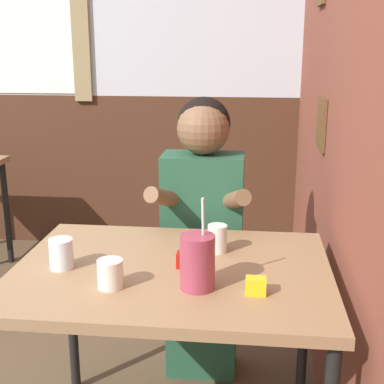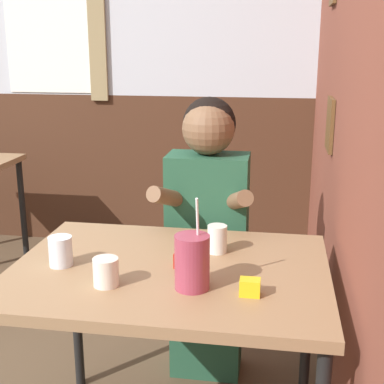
# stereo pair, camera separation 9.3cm
# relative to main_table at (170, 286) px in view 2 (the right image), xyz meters

# --- Properties ---
(brick_wall_right) EXTENTS (0.08, 4.35, 2.70)m
(brick_wall_right) POSITION_rel_main_table_xyz_m (0.60, 0.89, 0.68)
(brick_wall_right) COLOR brown
(brick_wall_right) RESTS_ON ground_plane
(back_wall) EXTENTS (5.92, 0.09, 2.70)m
(back_wall) POSITION_rel_main_table_xyz_m (-0.91, 2.10, 0.69)
(back_wall) COLOR silver
(back_wall) RESTS_ON ground_plane
(main_table) EXTENTS (1.04, 0.77, 0.74)m
(main_table) POSITION_rel_main_table_xyz_m (0.00, 0.00, 0.00)
(main_table) COLOR #93704C
(main_table) RESTS_ON ground_plane
(person_seated) EXTENTS (0.42, 0.41, 1.24)m
(person_seated) POSITION_rel_main_table_xyz_m (0.05, 0.56, -0.00)
(person_seated) COLOR #235138
(person_seated) RESTS_ON ground_plane
(cocktail_pitcher) EXTENTS (0.10, 0.10, 0.29)m
(cocktail_pitcher) POSITION_rel_main_table_xyz_m (0.10, -0.14, 0.15)
(cocktail_pitcher) COLOR #99384C
(cocktail_pitcher) RESTS_ON main_table
(glass_near_pitcher) EXTENTS (0.08, 0.08, 0.10)m
(glass_near_pitcher) POSITION_rel_main_table_xyz_m (-0.36, -0.04, 0.12)
(glass_near_pitcher) COLOR silver
(glass_near_pitcher) RESTS_ON main_table
(glass_center) EXTENTS (0.07, 0.07, 0.10)m
(glass_center) POSITION_rel_main_table_xyz_m (0.14, 0.16, 0.12)
(glass_center) COLOR silver
(glass_center) RESTS_ON main_table
(glass_far_side) EXTENTS (0.08, 0.08, 0.09)m
(glass_far_side) POSITION_rel_main_table_xyz_m (-0.16, -0.17, 0.11)
(glass_far_side) COLOR silver
(glass_far_side) RESTS_ON main_table
(condiment_ketchup) EXTENTS (0.06, 0.04, 0.05)m
(condiment_ketchup) POSITION_rel_main_table_xyz_m (0.05, 0.01, 0.09)
(condiment_ketchup) COLOR #B7140F
(condiment_ketchup) RESTS_ON main_table
(condiment_mustard) EXTENTS (0.06, 0.04, 0.05)m
(condiment_mustard) POSITION_rel_main_table_xyz_m (0.27, -0.16, 0.09)
(condiment_mustard) COLOR yellow
(condiment_mustard) RESTS_ON main_table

